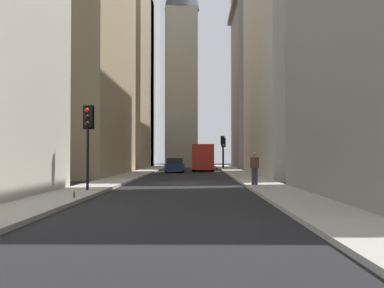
{
  "coord_description": "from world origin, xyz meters",
  "views": [
    {
      "loc": [
        -28.52,
        -0.82,
        1.72
      ],
      "look_at": [
        16.21,
        -0.31,
        2.78
      ],
      "focal_mm": 43.73,
      "sensor_mm": 36.0,
      "label": 1
    }
  ],
  "objects_px": {
    "traffic_light_midblock": "(224,146)",
    "traffic_light_far_junction": "(223,144)",
    "pedestrian": "(255,167)",
    "delivery_truck": "(203,157)",
    "discarded_bottle": "(74,195)",
    "traffic_light_foreground": "(88,127)",
    "sedan_navy": "(175,166)"
  },
  "relations": [
    {
      "from": "pedestrian",
      "to": "traffic_light_midblock",
      "type": "bearing_deg",
      "value": -0.14
    },
    {
      "from": "sedan_navy",
      "to": "pedestrian",
      "type": "relative_size",
      "value": 2.49
    },
    {
      "from": "sedan_navy",
      "to": "traffic_light_midblock",
      "type": "bearing_deg",
      "value": -30.48
    },
    {
      "from": "traffic_light_foreground",
      "to": "pedestrian",
      "type": "distance_m",
      "value": 9.08
    },
    {
      "from": "traffic_light_midblock",
      "to": "traffic_light_far_junction",
      "type": "height_order",
      "value": "traffic_light_far_junction"
    },
    {
      "from": "traffic_light_foreground",
      "to": "pedestrian",
      "type": "xyz_separation_m",
      "value": [
        3.82,
        -8.02,
        -1.89
      ]
    },
    {
      "from": "delivery_truck",
      "to": "traffic_light_midblock",
      "type": "bearing_deg",
      "value": -26.27
    },
    {
      "from": "delivery_truck",
      "to": "discarded_bottle",
      "type": "xyz_separation_m",
      "value": [
        -33.14,
        5.13,
        -1.21
      ]
    },
    {
      "from": "traffic_light_foreground",
      "to": "discarded_bottle",
      "type": "bearing_deg",
      "value": -173.8
    },
    {
      "from": "traffic_light_midblock",
      "to": "pedestrian",
      "type": "height_order",
      "value": "traffic_light_midblock"
    },
    {
      "from": "traffic_light_midblock",
      "to": "discarded_bottle",
      "type": "xyz_separation_m",
      "value": [
        -38.29,
        7.67,
        -2.56
      ]
    },
    {
      "from": "sedan_navy",
      "to": "pedestrian",
      "type": "distance_m",
      "value": 22.16
    },
    {
      "from": "delivery_truck",
      "to": "pedestrian",
      "type": "relative_size",
      "value": 3.74
    },
    {
      "from": "sedan_navy",
      "to": "traffic_light_foreground",
      "type": "xyz_separation_m",
      "value": [
        -25.33,
        2.75,
        2.31
      ]
    },
    {
      "from": "traffic_light_midblock",
      "to": "pedestrian",
      "type": "relative_size",
      "value": 2.11
    },
    {
      "from": "traffic_light_foreground",
      "to": "discarded_bottle",
      "type": "distance_m",
      "value": 4.75
    },
    {
      "from": "pedestrian",
      "to": "delivery_truck",
      "type": "bearing_deg",
      "value": 5.54
    },
    {
      "from": "delivery_truck",
      "to": "traffic_light_midblock",
      "type": "distance_m",
      "value": 5.9
    },
    {
      "from": "traffic_light_midblock",
      "to": "traffic_light_far_junction",
      "type": "xyz_separation_m",
      "value": [
        3.24,
        -0.07,
        0.28
      ]
    },
    {
      "from": "discarded_bottle",
      "to": "pedestrian",
      "type": "bearing_deg",
      "value": -44.64
    },
    {
      "from": "traffic_light_far_junction",
      "to": "pedestrian",
      "type": "xyz_separation_m",
      "value": [
        -33.83,
        0.15,
        -2.01
      ]
    },
    {
      "from": "traffic_light_far_junction",
      "to": "pedestrian",
      "type": "height_order",
      "value": "traffic_light_far_junction"
    },
    {
      "from": "traffic_light_far_junction",
      "to": "pedestrian",
      "type": "relative_size",
      "value": 2.32
    },
    {
      "from": "pedestrian",
      "to": "traffic_light_far_junction",
      "type": "bearing_deg",
      "value": -0.25
    },
    {
      "from": "sedan_navy",
      "to": "traffic_light_far_junction",
      "type": "height_order",
      "value": "traffic_light_far_junction"
    },
    {
      "from": "traffic_light_far_junction",
      "to": "traffic_light_midblock",
      "type": "bearing_deg",
      "value": 178.72
    },
    {
      "from": "traffic_light_midblock",
      "to": "discarded_bottle",
      "type": "height_order",
      "value": "traffic_light_midblock"
    },
    {
      "from": "delivery_truck",
      "to": "sedan_navy",
      "type": "height_order",
      "value": "delivery_truck"
    },
    {
      "from": "traffic_light_midblock",
      "to": "pedestrian",
      "type": "xyz_separation_m",
      "value": [
        -30.6,
        0.07,
        -1.73
      ]
    },
    {
      "from": "sedan_navy",
      "to": "traffic_light_midblock",
      "type": "xyz_separation_m",
      "value": [
        9.08,
        -5.34,
        2.15
      ]
    },
    {
      "from": "discarded_bottle",
      "to": "sedan_navy",
      "type": "bearing_deg",
      "value": -4.56
    },
    {
      "from": "delivery_truck",
      "to": "traffic_light_foreground",
      "type": "distance_m",
      "value": 29.82
    }
  ]
}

